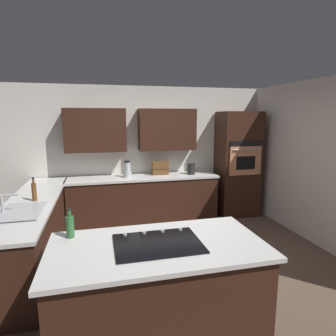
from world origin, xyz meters
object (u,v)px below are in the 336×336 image
Objects in this scene: kettle at (191,169)px; oil_bottle at (70,226)px; sink_unit at (21,211)px; cooktop at (158,243)px; spice_rack at (161,168)px; blender at (128,170)px; wall_oven at (238,164)px; dish_soap_bottle at (34,191)px.

oil_bottle is at bearing 51.69° from kettle.
sink_unit is 3.22× the size of kettle.
spice_rack is (-0.69, -3.02, 0.13)m from cooktop.
oil_bottle reaches higher than sink_unit.
sink_unit is 1.85m from cooktop.
kettle is at bearing 180.00° from blender.
sink_unit is at bearing -54.37° from oil_bottle.
cooktop is at bearing 156.45° from oil_bottle.
wall_oven is 6.83× the size of blender.
blender is at bearing -90.69° from cooktop.
dish_soap_bottle is (2.62, 1.23, 0.02)m from kettle.
dish_soap_bottle is (2.02, 1.33, -0.00)m from spice_rack.
oil_bottle is (1.45, 2.68, -0.02)m from spice_rack.
wall_oven is at bearing -127.92° from cooktop.
wall_oven is 2.25m from blender.
dish_soap_bottle is 1.48m from oil_bottle.
spice_rack is (-2.08, -1.81, 0.12)m from sink_unit.
cooktop is at bearing 52.08° from wall_oven.
blender reaches higher than cooktop.
blender is 1.43× the size of kettle.
kettle is at bearing -154.80° from dish_soap_bottle.
oil_bottle is (0.76, -0.33, 0.11)m from cooktop.
oil_bottle is (-0.57, 1.36, -0.02)m from dish_soap_bottle.
oil_bottle is (3.05, 2.60, -0.05)m from wall_oven.
spice_rack is 1.13× the size of oil_bottle.
dish_soap_bottle is at bearing 41.99° from blender.
sink_unit is at bearing 40.97° from spice_rack.
sink_unit reaches higher than cooktop.
kettle is 0.67× the size of dish_soap_bottle.
wall_oven is 7.47× the size of oil_bottle.
kettle is (-2.68, -1.71, 0.09)m from sink_unit.
blender is 1.84m from dish_soap_bottle.
oil_bottle is (-0.63, 0.88, 0.09)m from sink_unit.
wall_oven reaches higher than kettle.
blender is at bearing -107.11° from oil_bottle.
spice_rack is (1.60, -0.08, -0.03)m from wall_oven.
oil_bottle reaches higher than kettle.
cooktop is at bearing 138.97° from sink_unit.
wall_oven is 4.01m from oil_bottle.
dish_soap_bottle is 1.14× the size of oil_bottle.
wall_oven is 3.03× the size of sink_unit.
sink_unit is at bearing -41.03° from cooktop.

